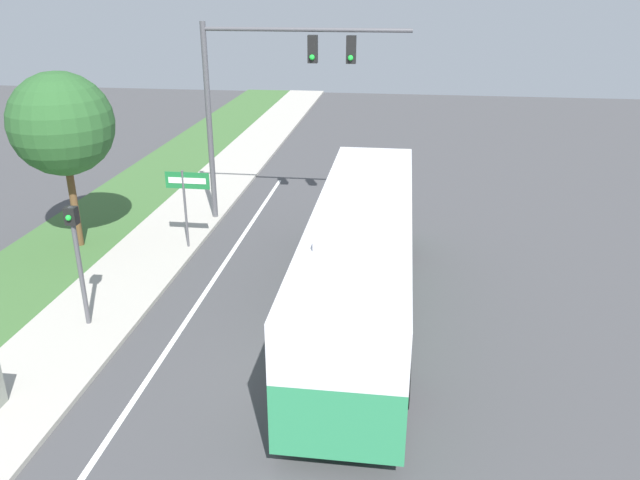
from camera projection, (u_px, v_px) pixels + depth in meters
ground_plane at (308, 376)px, 14.29m from camera, size 80.00×80.00×0.00m
sidewalk at (54, 354)px, 15.03m from camera, size 2.80×80.00×0.12m
lane_divider_near at (158, 364)px, 14.73m from camera, size 0.14×30.00×0.01m
bus at (362, 253)px, 16.25m from camera, size 2.62×12.24×3.35m
signal_gantry at (265, 83)px, 21.57m from camera, size 7.17×0.41×7.16m
pedestrian_signal at (77, 248)px, 15.49m from camera, size 0.28×0.34×3.32m
street_sign at (187, 193)px, 20.31m from camera, size 1.47×0.08×2.76m
roadside_tree at (62, 124)px, 19.66m from camera, size 3.27×3.27×5.77m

